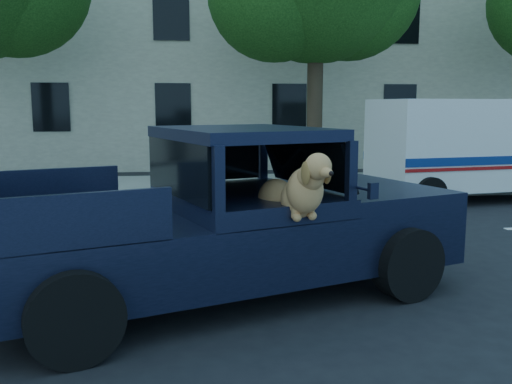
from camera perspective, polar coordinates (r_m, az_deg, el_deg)
ground at (r=6.77m, az=-18.42°, el=-11.43°), size 120.00×120.00×0.00m
far_sidewalk at (r=15.64m, az=-12.03°, el=0.43°), size 60.00×4.00×0.15m
lane_stripes at (r=9.92m, az=-3.14°, el=-4.54°), size 21.60×0.14×0.01m
building_main at (r=22.90m, az=-3.12°, el=14.27°), size 26.00×6.00×9.00m
pickup_truck at (r=6.74m, az=-4.00°, el=-5.02°), size 6.03×3.93×2.01m
mail_truck at (r=14.52m, az=19.86°, el=3.35°), size 4.63×2.77×2.41m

